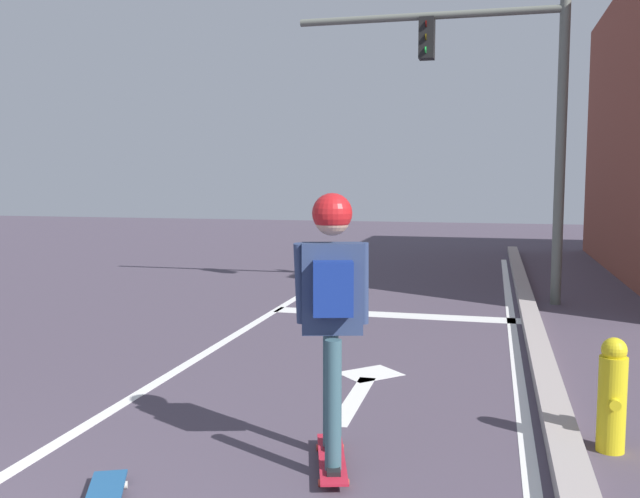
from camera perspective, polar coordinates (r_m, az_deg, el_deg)
name	(u,v)px	position (r m, az deg, el deg)	size (l,w,h in m)	color
lane_line_center	(211,350)	(8.20, -8.97, -8.19)	(0.12, 20.00, 0.01)	white
lane_line_curbside	(517,369)	(7.58, 15.95, -9.51)	(0.12, 20.00, 0.01)	white
stop_bar	(395,315)	(10.14, 6.16, -5.43)	(3.57, 0.40, 0.01)	white
lane_arrow_stem	(354,399)	(6.37, 2.84, -12.27)	(0.16, 1.40, 0.01)	white
lane_arrow_head	(370,374)	(7.17, 4.18, -10.20)	(0.56, 0.44, 0.01)	white
curb_strip	(543,365)	(7.58, 17.88, -9.06)	(0.24, 24.00, 0.14)	#9E9491
skateboard	(332,459)	(4.97, 0.97, -16.88)	(0.41, 0.88, 0.08)	#B11C2E
skater	(332,289)	(4.63, 1.01, -3.30)	(0.48, 0.65, 1.81)	#34545F
traffic_signal_mast	(500,91)	(11.43, 14.60, 12.50)	(4.24, 0.34, 4.98)	#5F635A
fire_hydrant	(612,395)	(5.54, 22.94, -11.02)	(0.20, 0.30, 0.84)	gold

